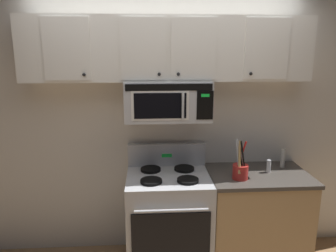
% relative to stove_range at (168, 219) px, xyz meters
% --- Properties ---
extents(back_wall, '(5.20, 0.10, 2.70)m').
position_rel_stove_range_xyz_m(back_wall, '(0.00, 0.37, 0.88)').
color(back_wall, silver).
rests_on(back_wall, ground_plane).
extents(stove_range, '(0.76, 0.69, 1.12)m').
position_rel_stove_range_xyz_m(stove_range, '(0.00, 0.00, 0.00)').
color(stove_range, '#B7BABF').
rests_on(stove_range, ground_plane).
extents(over_range_microwave, '(0.76, 0.43, 0.35)m').
position_rel_stove_range_xyz_m(over_range_microwave, '(-0.00, 0.12, 1.11)').
color(over_range_microwave, '#B7BABF').
extents(upper_cabinets, '(2.50, 0.36, 0.55)m').
position_rel_stove_range_xyz_m(upper_cabinets, '(-0.00, 0.15, 1.56)').
color(upper_cabinets, white).
extents(counter_segment, '(0.93, 0.65, 0.90)m').
position_rel_stove_range_xyz_m(counter_segment, '(0.84, 0.01, -0.02)').
color(counter_segment, tan).
rests_on(counter_segment, ground_plane).
extents(utensil_crock_red, '(0.14, 0.14, 0.37)m').
position_rel_stove_range_xyz_m(utensil_crock_red, '(0.63, -0.11, 0.52)').
color(utensil_crock_red, red).
rests_on(utensil_crock_red, counter_segment).
extents(salt_shaker, '(0.04, 0.04, 0.12)m').
position_rel_stove_range_xyz_m(salt_shaker, '(0.94, 0.02, 0.49)').
color(salt_shaker, white).
rests_on(salt_shaker, counter_segment).
extents(pepper_mill, '(0.05, 0.05, 0.18)m').
position_rel_stove_range_xyz_m(pepper_mill, '(1.12, 0.15, 0.52)').
color(pepper_mill, '#B7B2A8').
rests_on(pepper_mill, counter_segment).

